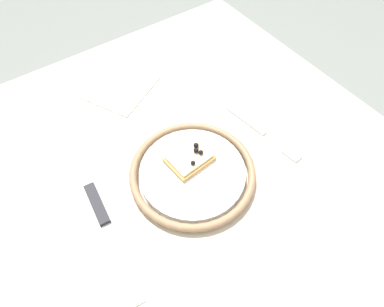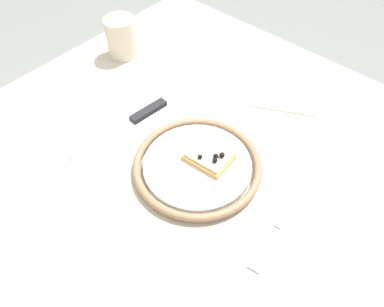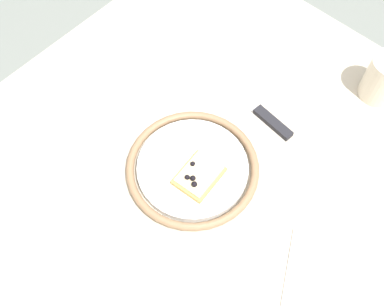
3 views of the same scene
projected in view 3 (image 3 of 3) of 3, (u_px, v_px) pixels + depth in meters
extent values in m
plane|color=slate|center=(204.00, 271.00, 1.54)|extent=(6.00, 6.00, 0.00)
cube|color=#BCB29E|center=(212.00, 171.00, 0.91)|extent=(0.94, 0.92, 0.03)
cylinder|color=#4C4742|center=(198.00, 61.00, 1.51)|extent=(0.05, 0.05, 0.70)
cylinder|color=white|center=(193.00, 169.00, 0.89)|extent=(0.21, 0.21, 0.02)
torus|color=#8C6B4C|center=(193.00, 168.00, 0.89)|extent=(0.25, 0.25, 0.02)
cube|color=tan|center=(199.00, 176.00, 0.87)|extent=(0.09, 0.07, 0.01)
cube|color=beige|center=(199.00, 174.00, 0.86)|extent=(0.08, 0.06, 0.01)
sphere|color=black|center=(194.00, 184.00, 0.84)|extent=(0.01, 0.01, 0.01)
sphere|color=black|center=(194.00, 179.00, 0.85)|extent=(0.01, 0.01, 0.01)
sphere|color=black|center=(193.00, 164.00, 0.86)|extent=(0.01, 0.01, 0.01)
sphere|color=black|center=(187.00, 177.00, 0.85)|extent=(0.01, 0.01, 0.01)
cube|color=silver|center=(230.00, 87.00, 0.99)|extent=(0.03, 0.15, 0.00)
cube|color=black|center=(273.00, 123.00, 0.94)|extent=(0.03, 0.09, 0.01)
cube|color=silver|center=(143.00, 257.00, 0.82)|extent=(0.03, 0.11, 0.00)
cube|color=silver|center=(86.00, 217.00, 0.85)|extent=(0.03, 0.04, 0.00)
cylinder|color=beige|center=(384.00, 78.00, 0.94)|extent=(0.07, 0.07, 0.10)
cube|color=white|center=(327.00, 280.00, 0.80)|extent=(0.19, 0.19, 0.00)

